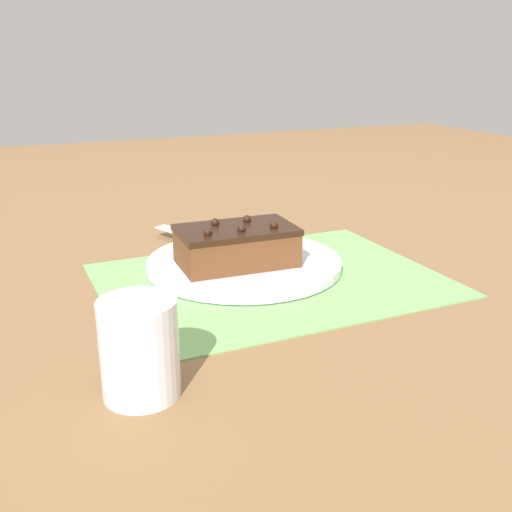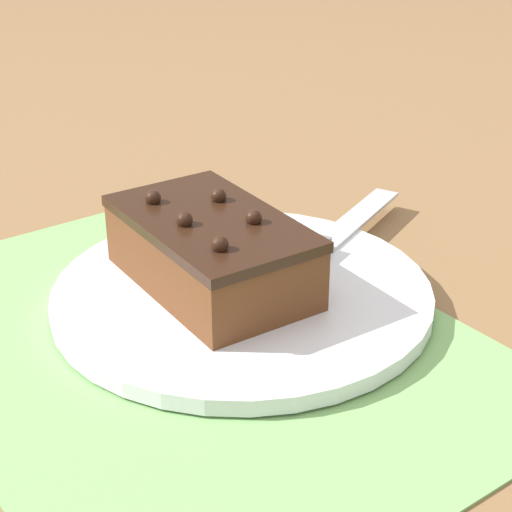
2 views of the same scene
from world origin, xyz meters
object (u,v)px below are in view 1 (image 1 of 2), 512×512
Objects in this scene: serving_knife at (214,240)px; drinking_glass at (140,349)px; cake_plate at (244,263)px; chocolate_cake at (236,245)px.

drinking_glass is (0.21, 0.36, 0.03)m from serving_knife.
cake_plate is 0.09m from serving_knife.
chocolate_cake is at bearing -128.14° from drinking_glass.
cake_plate is at bearing -104.40° from serving_knife.
cake_plate is at bearing -128.97° from drinking_glass.
cake_plate is 0.04m from chocolate_cake.
cake_plate is 0.35m from drinking_glass.
drinking_glass is (0.20, 0.26, 0.00)m from chocolate_cake.
drinking_glass is at bearing -142.66° from serving_knife.
drinking_glass reaches higher than cake_plate.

